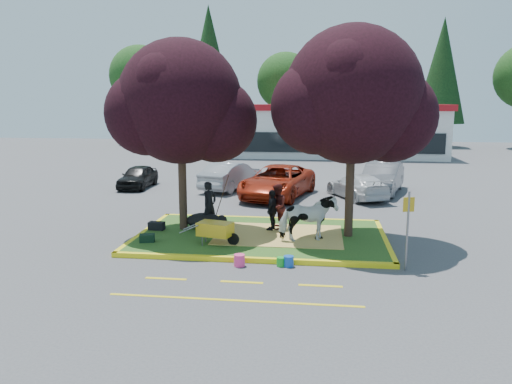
# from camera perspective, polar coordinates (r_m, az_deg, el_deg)

# --- Properties ---
(ground) EXTENTS (90.00, 90.00, 0.00)m
(ground) POSITION_cam_1_polar(r_m,az_deg,el_deg) (16.91, 0.60, -5.35)
(ground) COLOR #424244
(ground) RESTS_ON ground
(median_island) EXTENTS (8.00, 5.00, 0.15)m
(median_island) POSITION_cam_1_polar(r_m,az_deg,el_deg) (16.89, 0.60, -5.10)
(median_island) COLOR #234B17
(median_island) RESTS_ON ground
(curb_near) EXTENTS (8.30, 0.16, 0.15)m
(curb_near) POSITION_cam_1_polar(r_m,az_deg,el_deg) (14.44, -0.63, -7.77)
(curb_near) COLOR yellow
(curb_near) RESTS_ON ground
(curb_far) EXTENTS (8.30, 0.16, 0.15)m
(curb_far) POSITION_cam_1_polar(r_m,az_deg,el_deg) (19.38, 1.51, -3.11)
(curb_far) COLOR yellow
(curb_far) RESTS_ON ground
(curb_left) EXTENTS (0.16, 5.30, 0.15)m
(curb_left) POSITION_cam_1_polar(r_m,az_deg,el_deg) (17.82, -12.58, -4.53)
(curb_left) COLOR yellow
(curb_left) RESTS_ON ground
(curb_right) EXTENTS (0.16, 5.30, 0.15)m
(curb_right) POSITION_cam_1_polar(r_m,az_deg,el_deg) (16.92, 14.52, -5.41)
(curb_right) COLOR yellow
(curb_right) RESTS_ON ground
(straw_bedding) EXTENTS (4.20, 3.00, 0.01)m
(straw_bedding) POSITION_cam_1_polar(r_m,az_deg,el_deg) (16.81, 2.64, -4.90)
(straw_bedding) COLOR #E5C15E
(straw_bedding) RESTS_ON median_island
(tree_purple_left) EXTENTS (5.06, 4.20, 6.51)m
(tree_purple_left) POSITION_cam_1_polar(r_m,az_deg,el_deg) (17.22, -8.57, 9.51)
(tree_purple_left) COLOR black
(tree_purple_left) RESTS_ON median_island
(tree_purple_right) EXTENTS (5.30, 4.40, 6.82)m
(tree_purple_right) POSITION_cam_1_polar(r_m,az_deg,el_deg) (16.39, 11.06, 10.12)
(tree_purple_right) COLOR black
(tree_purple_right) RESTS_ON median_island
(fire_lane_stripe_a) EXTENTS (1.10, 0.12, 0.01)m
(fire_lane_stripe_a) POSITION_cam_1_polar(r_m,az_deg,el_deg) (13.39, -10.25, -9.72)
(fire_lane_stripe_a) COLOR yellow
(fire_lane_stripe_a) RESTS_ON ground
(fire_lane_stripe_b) EXTENTS (1.10, 0.12, 0.01)m
(fire_lane_stripe_b) POSITION_cam_1_polar(r_m,az_deg,el_deg) (12.95, -1.65, -10.26)
(fire_lane_stripe_b) COLOR yellow
(fire_lane_stripe_b) RESTS_ON ground
(fire_lane_stripe_c) EXTENTS (1.10, 0.12, 0.01)m
(fire_lane_stripe_c) POSITION_cam_1_polar(r_m,az_deg,el_deg) (12.80, 7.38, -10.58)
(fire_lane_stripe_c) COLOR yellow
(fire_lane_stripe_c) RESTS_ON ground
(fire_lane_long) EXTENTS (6.00, 0.10, 0.01)m
(fire_lane_long) POSITION_cam_1_polar(r_m,az_deg,el_deg) (11.84, -2.58, -12.26)
(fire_lane_long) COLOR yellow
(fire_lane_long) RESTS_ON ground
(retail_building) EXTENTS (20.40, 8.40, 4.40)m
(retail_building) POSITION_cam_1_polar(r_m,az_deg,el_deg) (44.22, 7.56, 7.12)
(retail_building) COLOR silver
(retail_building) RESTS_ON ground
(treeline) EXTENTS (46.58, 7.80, 14.63)m
(treeline) POSITION_cam_1_polar(r_m,az_deg,el_deg) (53.89, 6.85, 13.49)
(treeline) COLOR black
(treeline) RESTS_ON ground
(cow) EXTENTS (1.95, 1.33, 1.51)m
(cow) POSITION_cam_1_polar(r_m,az_deg,el_deg) (15.92, 5.93, -3.03)
(cow) COLOR white
(cow) RESTS_ON median_island
(calf) EXTENTS (1.48, 1.18, 0.56)m
(calf) POSITION_cam_1_polar(r_m,az_deg,el_deg) (17.65, -5.92, -3.29)
(calf) COLOR black
(calf) RESTS_ON median_island
(handler) EXTENTS (0.64, 0.72, 1.66)m
(handler) POSITION_cam_1_polar(r_m,az_deg,el_deg) (17.58, -5.34, -1.51)
(handler) COLOR black
(handler) RESTS_ON median_island
(visitor_a) EXTENTS (0.67, 0.83, 1.60)m
(visitor_a) POSITION_cam_1_polar(r_m,az_deg,el_deg) (17.39, 2.42, -1.70)
(visitor_a) COLOR #431413
(visitor_a) RESTS_ON median_island
(visitor_b) EXTENTS (0.55, 0.90, 1.43)m
(visitor_b) POSITION_cam_1_polar(r_m,az_deg,el_deg) (17.27, 1.86, -2.06)
(visitor_b) COLOR black
(visitor_b) RESTS_ON median_island
(wheelbarrow) EXTENTS (1.88, 0.86, 0.71)m
(wheelbarrow) POSITION_cam_1_polar(r_m,az_deg,el_deg) (15.62, -4.64, -4.27)
(wheelbarrow) COLOR black
(wheelbarrow) RESTS_ON median_island
(gear_bag_dark) EXTENTS (0.56, 0.33, 0.28)m
(gear_bag_dark) POSITION_cam_1_polar(r_m,az_deg,el_deg) (17.78, -11.29, -3.81)
(gear_bag_dark) COLOR black
(gear_bag_dark) RESTS_ON median_island
(gear_bag_green) EXTENTS (0.53, 0.40, 0.25)m
(gear_bag_green) POSITION_cam_1_polar(r_m,az_deg,el_deg) (16.31, -12.34, -5.16)
(gear_bag_green) COLOR black
(gear_bag_green) RESTS_ON median_island
(sign_post) EXTENTS (0.31, 0.10, 2.19)m
(sign_post) POSITION_cam_1_polar(r_m,az_deg,el_deg) (14.05, 16.96, -3.41)
(sign_post) COLOR slate
(sign_post) RESTS_ON ground
(bucket_green) EXTENTS (0.31, 0.31, 0.26)m
(bucket_green) POSITION_cam_1_polar(r_m,az_deg,el_deg) (14.12, 2.86, -7.97)
(bucket_green) COLOR green
(bucket_green) RESTS_ON ground
(bucket_pink) EXTENTS (0.41, 0.41, 0.34)m
(bucket_pink) POSITION_cam_1_polar(r_m,az_deg,el_deg) (14.11, -1.91, -7.81)
(bucket_pink) COLOR #FF3883
(bucket_pink) RESTS_ON ground
(bucket_blue) EXTENTS (0.30, 0.30, 0.30)m
(bucket_blue) POSITION_cam_1_polar(r_m,az_deg,el_deg) (14.10, 3.75, -7.91)
(bucket_blue) COLOR #164FB6
(bucket_blue) RESTS_ON ground
(car_black) EXTENTS (1.50, 3.58, 1.21)m
(car_black) POSITION_cam_1_polar(r_m,az_deg,el_deg) (27.64, -13.34, 1.73)
(car_black) COLOR black
(car_black) RESTS_ON ground
(car_silver) EXTENTS (2.93, 4.68, 1.45)m
(car_silver) POSITION_cam_1_polar(r_m,az_deg,el_deg) (26.37, -2.81, 1.87)
(car_silver) COLOR gray
(car_silver) RESTS_ON ground
(car_red) EXTENTS (3.81, 6.00, 1.54)m
(car_red) POSITION_cam_1_polar(r_m,az_deg,el_deg) (24.15, 2.49, 1.21)
(car_red) COLOR #97210C
(car_red) RESTS_ON ground
(car_white) EXTENTS (3.21, 4.40, 1.18)m
(car_white) POSITION_cam_1_polar(r_m,az_deg,el_deg) (24.36, 11.46, 0.67)
(car_white) COLOR silver
(car_white) RESTS_ON ground
(car_grey) EXTENTS (2.83, 4.99, 1.56)m
(car_grey) POSITION_cam_1_polar(r_m,az_deg,el_deg) (26.08, 14.21, 1.59)
(car_grey) COLOR #4F5156
(car_grey) RESTS_ON ground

